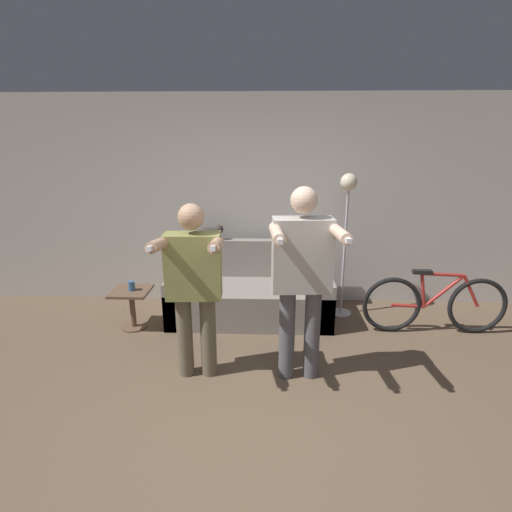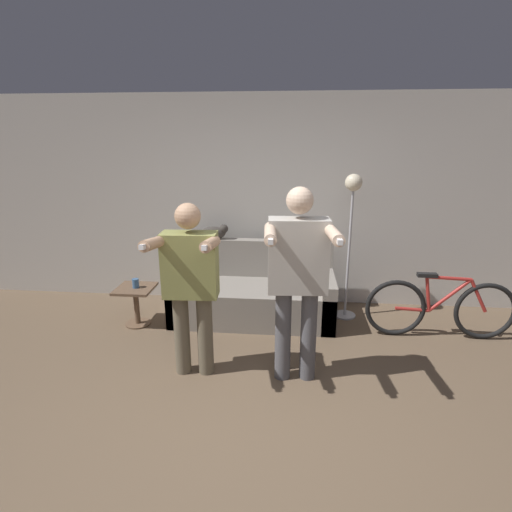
% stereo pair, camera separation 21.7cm
% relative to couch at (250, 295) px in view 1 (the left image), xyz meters
% --- Properties ---
extents(ground_plane, '(16.00, 16.00, 0.00)m').
position_rel_couch_xyz_m(ground_plane, '(0.14, -2.07, -0.28)').
color(ground_plane, brown).
extents(wall_back, '(10.00, 0.05, 2.60)m').
position_rel_couch_xyz_m(wall_back, '(0.14, 0.56, 1.02)').
color(wall_back, beige).
rests_on(wall_back, ground_plane).
extents(couch, '(1.88, 0.84, 0.88)m').
position_rel_couch_xyz_m(couch, '(0.00, 0.00, 0.00)').
color(couch, gray).
rests_on(couch, ground_plane).
extents(person_left, '(0.56, 0.69, 1.57)m').
position_rel_couch_xyz_m(person_left, '(-0.42, -1.26, 0.64)').
color(person_left, '#6B604C').
rests_on(person_left, ground_plane).
extents(person_right, '(0.59, 0.70, 1.72)m').
position_rel_couch_xyz_m(person_right, '(0.50, -1.25, 0.73)').
color(person_right, '#56565B').
rests_on(person_right, ground_plane).
extents(cat, '(0.42, 0.14, 0.19)m').
position_rel_couch_xyz_m(cat, '(-0.51, 0.31, 0.69)').
color(cat, '#3D3833').
rests_on(cat, couch).
extents(floor_lamp, '(0.26, 0.26, 1.70)m').
position_rel_couch_xyz_m(floor_lamp, '(1.10, 0.11, 0.99)').
color(floor_lamp, '#B2B2B7').
rests_on(floor_lamp, ground_plane).
extents(side_table, '(0.41, 0.41, 0.45)m').
position_rel_couch_xyz_m(side_table, '(-1.32, -0.34, 0.05)').
color(side_table, brown).
rests_on(side_table, ground_plane).
extents(cup, '(0.07, 0.07, 0.10)m').
position_rel_couch_xyz_m(cup, '(-1.30, -0.34, 0.23)').
color(cup, '#3D6693').
rests_on(cup, side_table).
extents(bicycle, '(1.56, 0.07, 0.73)m').
position_rel_couch_xyz_m(bicycle, '(2.03, -0.33, 0.06)').
color(bicycle, black).
rests_on(bicycle, ground_plane).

